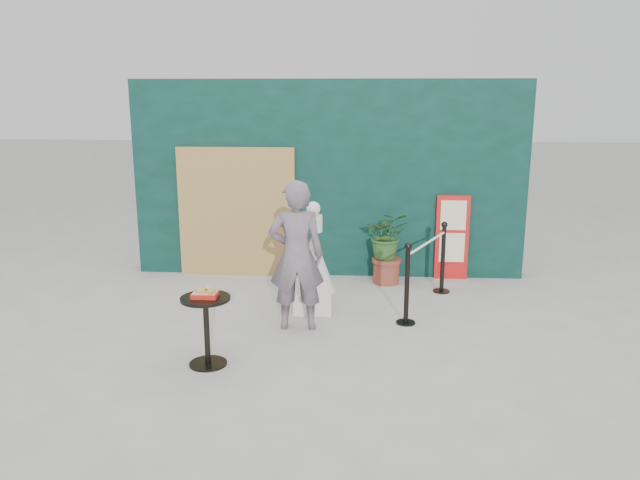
{
  "coord_description": "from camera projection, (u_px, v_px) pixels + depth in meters",
  "views": [
    {
      "loc": [
        0.5,
        -6.39,
        2.82
      ],
      "look_at": [
        0.0,
        1.2,
        1.0
      ],
      "focal_mm": 35.0,
      "sensor_mm": 36.0,
      "label": 1
    }
  ],
  "objects": [
    {
      "name": "statue",
      "position": [
        314.0,
        267.0,
        8.1
      ],
      "size": [
        0.57,
        0.57,
        1.46
      ],
      "color": "silver",
      "rests_on": "ground"
    },
    {
      "name": "back_wall",
      "position": [
        328.0,
        179.0,
        9.6
      ],
      "size": [
        6.0,
        0.3,
        3.0
      ],
      "primitive_type": "cube",
      "color": "black",
      "rests_on": "ground"
    },
    {
      "name": "planter",
      "position": [
        387.0,
        242.0,
        9.27
      ],
      "size": [
        0.65,
        0.56,
        1.1
      ],
      "color": "brown",
      "rests_on": "ground"
    },
    {
      "name": "stanchion_barrier",
      "position": [
        426.0,
        271.0,
        8.27
      ],
      "size": [
        0.84,
        1.54,
        1.03
      ],
      "color": "black",
      "rests_on": "ground"
    },
    {
      "name": "ground",
      "position": [
        313.0,
        353.0,
        6.89
      ],
      "size": [
        60.0,
        60.0,
        0.0
      ],
      "primitive_type": "plane",
      "color": "#ADAAA5",
      "rests_on": "ground"
    },
    {
      "name": "menu_board",
      "position": [
        452.0,
        237.0,
        9.48
      ],
      "size": [
        0.5,
        0.07,
        1.3
      ],
      "color": "red",
      "rests_on": "ground"
    },
    {
      "name": "bamboo_fence",
      "position": [
        237.0,
        212.0,
        9.6
      ],
      "size": [
        1.8,
        0.08,
        2.0
      ],
      "primitive_type": "cube",
      "color": "tan",
      "rests_on": "ground"
    },
    {
      "name": "food_basket",
      "position": [
        205.0,
        294.0,
        6.42
      ],
      "size": [
        0.26,
        0.19,
        0.11
      ],
      "color": "red",
      "rests_on": "cafe_table"
    },
    {
      "name": "cafe_table",
      "position": [
        206.0,
        320.0,
        6.49
      ],
      "size": [
        0.52,
        0.52,
        0.75
      ],
      "color": "black",
      "rests_on": "ground"
    },
    {
      "name": "woman",
      "position": [
        296.0,
        256.0,
        7.42
      ],
      "size": [
        0.7,
        0.49,
        1.82
      ],
      "primitive_type": "imported",
      "rotation": [
        0.0,
        0.0,
        3.22
      ],
      "color": "slate",
      "rests_on": "ground"
    }
  ]
}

